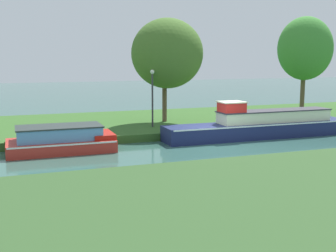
{
  "coord_description": "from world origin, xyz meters",
  "views": [
    {
      "loc": [
        -9.49,
        -18.73,
        4.24
      ],
      "look_at": [
        -2.28,
        1.2,
        0.9
      ],
      "focal_mm": 46.27,
      "sensor_mm": 36.0,
      "label": 1
    }
  ],
  "objects_px": {
    "navy_barge": "(262,125)",
    "red_narrowboat": "(62,140)",
    "lamp_post": "(152,92)",
    "mooring_post_far": "(256,118)",
    "willow_tree_left": "(167,54)",
    "willow_tree_centre": "(305,49)",
    "mooring_post_near": "(285,119)"
  },
  "relations": [
    {
      "from": "willow_tree_left",
      "to": "mooring_post_near",
      "type": "bearing_deg",
      "value": -23.21
    },
    {
      "from": "red_narrowboat",
      "to": "willow_tree_left",
      "type": "xyz_separation_m",
      "value": [
        6.67,
        4.29,
        3.97
      ]
    },
    {
      "from": "willow_tree_centre",
      "to": "lamp_post",
      "type": "distance_m",
      "value": 14.79
    },
    {
      "from": "navy_barge",
      "to": "willow_tree_left",
      "type": "distance_m",
      "value": 6.94
    },
    {
      "from": "red_narrowboat",
      "to": "mooring_post_far",
      "type": "relative_size",
      "value": 5.72
    },
    {
      "from": "mooring_post_far",
      "to": "red_narrowboat",
      "type": "bearing_deg",
      "value": -172.12
    },
    {
      "from": "navy_barge",
      "to": "willow_tree_left",
      "type": "height_order",
      "value": "willow_tree_left"
    },
    {
      "from": "willow_tree_left",
      "to": "mooring_post_near",
      "type": "distance_m",
      "value": 7.95
    },
    {
      "from": "navy_barge",
      "to": "lamp_post",
      "type": "distance_m",
      "value": 6.26
    },
    {
      "from": "navy_barge",
      "to": "willow_tree_centre",
      "type": "bearing_deg",
      "value": 42.46
    },
    {
      "from": "red_narrowboat",
      "to": "lamp_post",
      "type": "xyz_separation_m",
      "value": [
        5.31,
        2.98,
        1.87
      ]
    },
    {
      "from": "willow_tree_left",
      "to": "willow_tree_centre",
      "type": "bearing_deg",
      "value": 15.81
    },
    {
      "from": "lamp_post",
      "to": "mooring_post_near",
      "type": "distance_m",
      "value": 8.08
    },
    {
      "from": "navy_barge",
      "to": "mooring_post_near",
      "type": "xyz_separation_m",
      "value": [
        2.55,
        1.54,
        0.03
      ]
    },
    {
      "from": "lamp_post",
      "to": "red_narrowboat",
      "type": "bearing_deg",
      "value": -150.73
    },
    {
      "from": "willow_tree_centre",
      "to": "mooring_post_near",
      "type": "xyz_separation_m",
      "value": [
        -5.98,
        -6.26,
        -4.25
      ]
    },
    {
      "from": "red_narrowboat",
      "to": "mooring_post_far",
      "type": "height_order",
      "value": "mooring_post_far"
    },
    {
      "from": "navy_barge",
      "to": "willow_tree_centre",
      "type": "distance_m",
      "value": 12.32
    },
    {
      "from": "red_narrowboat",
      "to": "mooring_post_far",
      "type": "xyz_separation_m",
      "value": [
        11.12,
        1.54,
        0.29
      ]
    },
    {
      "from": "red_narrowboat",
      "to": "willow_tree_centre",
      "type": "height_order",
      "value": "willow_tree_centre"
    },
    {
      "from": "navy_barge",
      "to": "lamp_post",
      "type": "xyz_separation_m",
      "value": [
        -5.22,
        2.98,
        1.74
      ]
    },
    {
      "from": "red_narrowboat",
      "to": "mooring_post_near",
      "type": "distance_m",
      "value": 13.17
    },
    {
      "from": "willow_tree_left",
      "to": "lamp_post",
      "type": "bearing_deg",
      "value": -135.86
    },
    {
      "from": "lamp_post",
      "to": "mooring_post_far",
      "type": "xyz_separation_m",
      "value": [
        5.8,
        -1.44,
        -1.58
      ]
    },
    {
      "from": "willow_tree_centre",
      "to": "mooring_post_far",
      "type": "distance_m",
      "value": 10.92
    },
    {
      "from": "willow_tree_left",
      "to": "willow_tree_centre",
      "type": "height_order",
      "value": "willow_tree_centre"
    },
    {
      "from": "lamp_post",
      "to": "mooring_post_far",
      "type": "height_order",
      "value": "lamp_post"
    },
    {
      "from": "mooring_post_near",
      "to": "mooring_post_far",
      "type": "relative_size",
      "value": 0.68
    },
    {
      "from": "willow_tree_left",
      "to": "lamp_post",
      "type": "relative_size",
      "value": 1.92
    },
    {
      "from": "navy_barge",
      "to": "red_narrowboat",
      "type": "bearing_deg",
      "value": 180.0
    },
    {
      "from": "willow_tree_left",
      "to": "mooring_post_far",
      "type": "xyz_separation_m",
      "value": [
        4.45,
        -2.75,
        -3.68
      ]
    },
    {
      "from": "navy_barge",
      "to": "red_narrowboat",
      "type": "relative_size",
      "value": 2.24
    }
  ]
}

